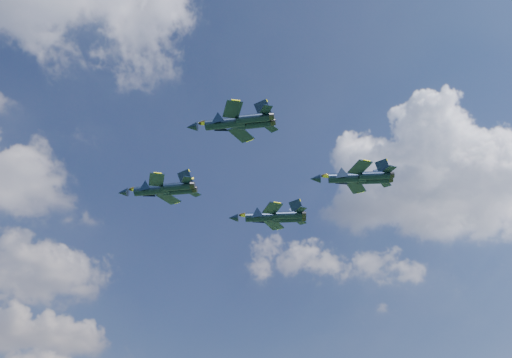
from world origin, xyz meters
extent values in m
cylinder|color=black|center=(-9.91, 14.29, 57.20)|extent=(8.47, 7.51, 1.89)
cone|color=black|center=(-14.58, 18.20, 57.20)|extent=(3.24, 3.12, 1.79)
ellipsoid|color=brown|center=(-12.57, 16.51, 57.78)|extent=(2.97, 2.72, 0.86)
cube|color=black|center=(-10.72, 10.04, 57.20)|extent=(4.08, 5.44, 0.19)
cube|color=black|center=(-5.87, 15.85, 57.20)|extent=(5.55, 4.69, 0.19)
cube|color=black|center=(-5.77, 7.28, 57.20)|extent=(2.06, 2.79, 0.15)
cube|color=black|center=(-2.27, 11.47, 57.20)|extent=(2.93, 2.41, 0.15)
cube|color=black|center=(-5.41, 9.03, 58.67)|extent=(2.84, 1.84, 3.16)
cube|color=black|center=(-3.93, 10.80, 58.67)|extent=(2.01, 2.55, 3.16)
cylinder|color=black|center=(-7.58, -12.29, 57.53)|extent=(7.81, 6.95, 1.75)
cone|color=black|center=(-11.89, -8.68, 57.53)|extent=(2.99, 2.88, 1.65)
ellipsoid|color=brown|center=(-10.03, -10.24, 58.06)|extent=(2.74, 2.51, 0.80)
cube|color=black|center=(-8.34, -16.22, 57.53)|extent=(3.78, 5.02, 0.17)
cube|color=black|center=(-3.85, -10.86, 57.53)|extent=(5.13, 4.32, 0.17)
cube|color=black|center=(-3.77, -18.78, 57.53)|extent=(1.91, 2.58, 0.14)
cube|color=black|center=(-0.53, -14.91, 57.53)|extent=(2.70, 2.22, 0.14)
cube|color=black|center=(-3.43, -17.16, 58.88)|extent=(2.62, 1.70, 2.92)
cube|color=black|center=(-2.06, -15.53, 58.88)|extent=(1.85, 2.36, 2.92)
cylinder|color=black|center=(17.38, 18.01, 59.62)|extent=(9.73, 7.49, 2.07)
cone|color=black|center=(11.85, 21.72, 59.62)|extent=(3.57, 3.29, 1.95)
ellipsoid|color=brown|center=(14.23, 20.12, 60.25)|extent=(3.35, 2.77, 0.94)
cube|color=black|center=(16.98, 13.29, 59.62)|extent=(4.01, 5.79, 0.21)
cube|color=black|center=(21.59, 20.15, 59.62)|extent=(6.05, 5.43, 0.21)
cube|color=black|center=(22.67, 10.85, 59.62)|extent=(2.00, 2.92, 0.16)
cube|color=black|center=(26.00, 15.80, 59.62)|extent=(3.24, 2.82, 0.16)
cube|color=black|center=(22.87, 12.79, 61.23)|extent=(3.24, 1.98, 3.46)
cube|color=black|center=(24.28, 14.89, 61.23)|extent=(2.45, 2.57, 3.46)
cylinder|color=black|center=(20.46, -8.04, 57.54)|extent=(8.82, 6.69, 1.87)
cone|color=black|center=(15.44, -4.73, 57.54)|extent=(3.22, 2.96, 1.76)
ellipsoid|color=brown|center=(17.61, -6.16, 58.11)|extent=(3.04, 2.48, 0.85)
cube|color=black|center=(20.14, -12.30, 57.54)|extent=(3.59, 5.21, 0.19)
cube|color=black|center=(24.25, -6.07, 57.54)|extent=(5.46, 4.93, 0.19)
cube|color=black|center=(25.30, -14.46, 57.54)|extent=(1.78, 2.62, 0.15)
cube|color=black|center=(28.27, -9.96, 57.54)|extent=(2.93, 2.56, 0.15)
cube|color=black|center=(25.46, -12.70, 58.99)|extent=(2.93, 1.78, 3.12)
cube|color=black|center=(26.72, -10.80, 58.99)|extent=(2.23, 2.30, 3.12)
camera|label=1|loc=(-40.96, -80.23, 3.63)|focal=40.00mm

